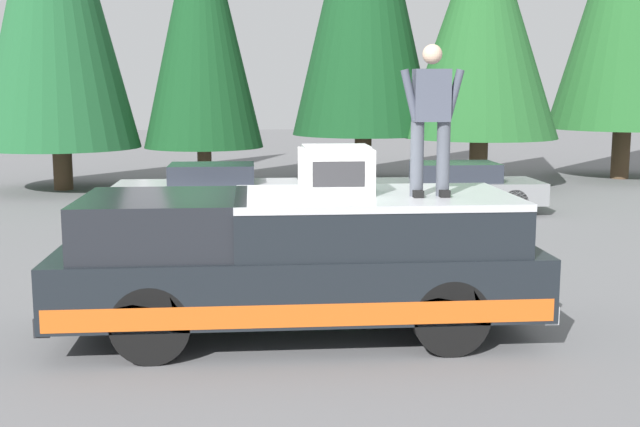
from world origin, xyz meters
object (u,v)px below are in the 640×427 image
compressor_unit (336,170)px  parked_car_grey (451,188)px  person_on_truck_bed (431,116)px  parked_car_silver (209,190)px  pickup_truck (299,261)px

compressor_unit → parked_car_grey: (8.76, -3.59, -1.35)m
person_on_truck_bed → parked_car_grey: (9.07, -2.55, -1.97)m
parked_car_grey → parked_car_silver: (0.11, 5.54, 0.00)m
parked_car_grey → parked_car_silver: 5.54m
compressor_unit → parked_car_silver: size_ratio=0.20×
pickup_truck → person_on_truck_bed: bearing=-98.9°
person_on_truck_bed → parked_car_grey: 9.63m
parked_car_silver → pickup_truck: bearing=-170.5°
compressor_unit → person_on_truck_bed: person_on_truck_bed is taller
parked_car_silver → parked_car_grey: bearing=-91.2°
person_on_truck_bed → parked_car_silver: person_on_truck_bed is taller
person_on_truck_bed → parked_car_silver: size_ratio=0.41×
parked_car_grey → parked_car_silver: size_ratio=1.00×
compressor_unit → parked_car_grey: bearing=-22.3°
pickup_truck → compressor_unit: compressor_unit is taller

